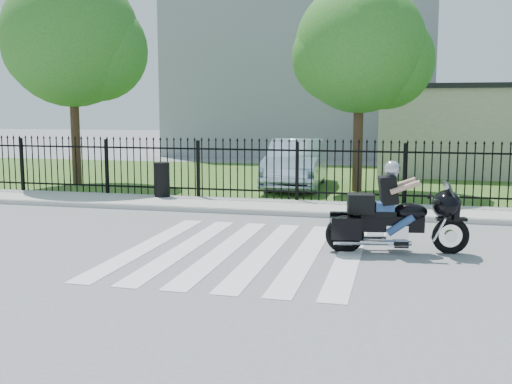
# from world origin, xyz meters

# --- Properties ---
(ground) EXTENTS (120.00, 120.00, 0.00)m
(ground) POSITION_xyz_m (0.00, 0.00, 0.00)
(ground) COLOR slate
(ground) RESTS_ON ground
(crosswalk) EXTENTS (5.00, 5.50, 0.01)m
(crosswalk) POSITION_xyz_m (0.00, 0.00, 0.01)
(crosswalk) COLOR silver
(crosswalk) RESTS_ON ground
(sidewalk) EXTENTS (40.00, 2.00, 0.12)m
(sidewalk) POSITION_xyz_m (0.00, 5.00, 0.06)
(sidewalk) COLOR #ADAAA3
(sidewalk) RESTS_ON ground
(curb) EXTENTS (40.00, 0.12, 0.12)m
(curb) POSITION_xyz_m (0.00, 4.00, 0.06)
(curb) COLOR #ADAAA3
(curb) RESTS_ON ground
(grass_strip) EXTENTS (40.00, 12.00, 0.02)m
(grass_strip) POSITION_xyz_m (0.00, 12.00, 0.01)
(grass_strip) COLOR #335A1E
(grass_strip) RESTS_ON ground
(iron_fence) EXTENTS (26.00, 0.04, 1.80)m
(iron_fence) POSITION_xyz_m (0.00, 6.00, 0.90)
(iron_fence) COLOR black
(iron_fence) RESTS_ON ground
(tree_left) EXTENTS (4.80, 4.80, 7.58)m
(tree_left) POSITION_xyz_m (-8.50, 8.50, 5.17)
(tree_left) COLOR #382316
(tree_left) RESTS_ON ground
(tree_mid) EXTENTS (4.20, 4.20, 6.78)m
(tree_mid) POSITION_xyz_m (1.50, 9.00, 4.67)
(tree_mid) COLOR #382316
(tree_mid) RESTS_ON ground
(building_low) EXTENTS (10.00, 6.00, 3.50)m
(building_low) POSITION_xyz_m (7.00, 16.00, 1.75)
(building_low) COLOR beige
(building_low) RESTS_ON ground
(building_low_roof) EXTENTS (10.20, 6.20, 0.20)m
(building_low_roof) POSITION_xyz_m (7.00, 16.00, 3.60)
(building_low_roof) COLOR black
(building_low_roof) RESTS_ON building_low
(building_tall) EXTENTS (15.00, 10.00, 12.00)m
(building_tall) POSITION_xyz_m (-3.00, 26.00, 6.00)
(building_tall) COLOR gray
(building_tall) RESTS_ON ground
(motorcycle_rider) EXTENTS (2.71, 1.15, 1.80)m
(motorcycle_rider) POSITION_xyz_m (2.79, 0.61, 0.74)
(motorcycle_rider) COLOR black
(motorcycle_rider) RESTS_ON ground
(parked_car) EXTENTS (1.96, 5.12, 1.67)m
(parked_car) POSITION_xyz_m (-0.62, 9.46, 0.85)
(parked_car) COLOR #ABC0D7
(parked_car) RESTS_ON grass_strip
(litter_bin) EXTENTS (0.57, 0.57, 1.03)m
(litter_bin) POSITION_xyz_m (-4.03, 5.68, 0.63)
(litter_bin) COLOR black
(litter_bin) RESTS_ON sidewalk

